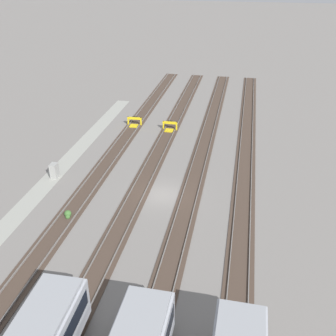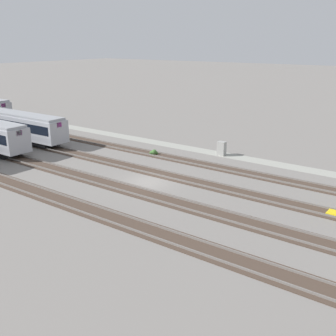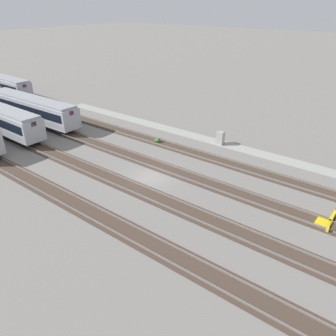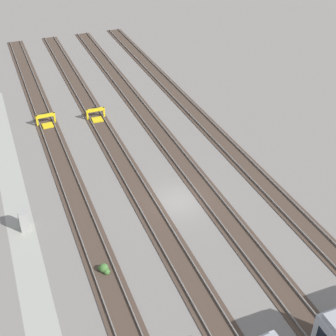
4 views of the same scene
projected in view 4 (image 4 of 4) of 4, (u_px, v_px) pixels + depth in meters
The scene contains 10 objects.
ground_plane at pixel (179, 201), 37.91m from camera, with size 400.00×400.00×0.00m, color gray.
service_walkway at pixel (23, 240), 34.10m from camera, with size 54.00×2.00×0.01m, color #9E9E93.
rail_track_nearest at pixel (85, 224), 35.51m from camera, with size 90.00×2.23×0.21m.
rail_track_near_inner at pixel (149, 208), 37.10m from camera, with size 90.00×2.24×0.21m.
rail_track_middle at pixel (207, 194), 38.68m from camera, with size 90.00×2.24×0.21m.
rail_track_far_inner at pixel (261, 180), 40.27m from camera, with size 90.00×2.23×0.21m.
bumper_stop_nearest_track at pixel (46, 121), 48.29m from camera, with size 1.37×2.01×1.22m.
bumper_stop_near_inner_track at pixel (96, 115), 49.37m from camera, with size 1.36×2.00×1.22m.
electrical_cabinet at pixel (24, 220), 34.70m from camera, with size 0.90×0.73×1.60m.
weed_clump at pixel (104, 269), 31.37m from camera, with size 0.92×0.70×0.64m.
Camera 4 is at (27.52, -11.98, 23.34)m, focal length 50.00 mm.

